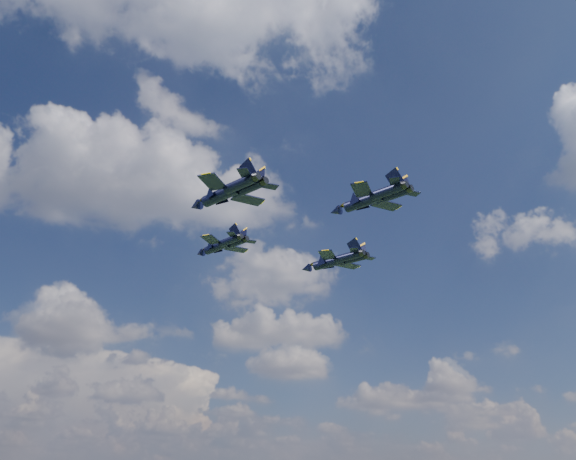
{
  "coord_description": "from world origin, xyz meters",
  "views": [
    {
      "loc": [
        -21.22,
        -88.28,
        15.28
      ],
      "look_at": [
        -6.29,
        1.22,
        55.74
      ],
      "focal_mm": 35.0,
      "sensor_mm": 36.0,
      "label": 1
    }
  ],
  "objects_px": {
    "jet_lead": "(216,247)",
    "jet_slot": "(361,202)",
    "jet_left": "(219,196)",
    "jet_right": "(327,263)"
  },
  "relations": [
    {
      "from": "jet_lead",
      "to": "jet_left",
      "type": "distance_m",
      "value": 27.89
    },
    {
      "from": "jet_lead",
      "to": "jet_right",
      "type": "bearing_deg",
      "value": -41.02
    },
    {
      "from": "jet_lead",
      "to": "jet_left",
      "type": "height_order",
      "value": "jet_lead"
    },
    {
      "from": "jet_lead",
      "to": "jet_slot",
      "type": "height_order",
      "value": "jet_lead"
    },
    {
      "from": "jet_slot",
      "to": "jet_lead",
      "type": "bearing_deg",
      "value": 87.54
    },
    {
      "from": "jet_left",
      "to": "jet_lead",
      "type": "bearing_deg",
      "value": 48.18
    },
    {
      "from": "jet_lead",
      "to": "jet_right",
      "type": "relative_size",
      "value": 0.93
    },
    {
      "from": "jet_right",
      "to": "jet_slot",
      "type": "relative_size",
      "value": 1.03
    },
    {
      "from": "jet_right",
      "to": "jet_slot",
      "type": "distance_m",
      "value": 27.53
    },
    {
      "from": "jet_lead",
      "to": "jet_slot",
      "type": "xyz_separation_m",
      "value": [
        21.6,
        -28.45,
        -2.31
      ]
    }
  ]
}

